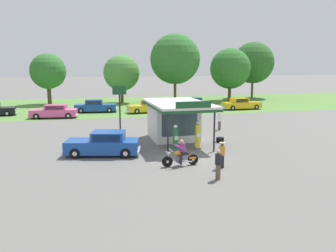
{
  "coord_description": "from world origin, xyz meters",
  "views": [
    {
      "loc": [
        -6.54,
        -20.59,
        5.94
      ],
      "look_at": [
        -0.31,
        3.98,
        1.4
      ],
      "focal_mm": 37.0,
      "sensor_mm": 36.0,
      "label": 1
    }
  ],
  "objects_px": {
    "gas_pump_nearside": "(176,139)",
    "parked_car_back_row_centre": "(241,104)",
    "parked_car_back_row_centre_right": "(193,104)",
    "parked_car_back_row_left": "(95,106)",
    "parked_car_back_row_centre_left": "(148,107)",
    "roadside_pole_sign": "(120,102)",
    "motorcycle_with_rider": "(181,155)",
    "gas_pump_offside": "(198,136)",
    "bystander_standing_back_lot": "(218,164)",
    "parked_car_second_row_spare": "(54,112)",
    "spare_tire_stack": "(220,140)",
    "bystander_strolling_foreground": "(220,121)",
    "bystander_chatting_near_pumps": "(222,154)",
    "featured_classic_sedan": "(104,144)"
  },
  "relations": [
    {
      "from": "parked_car_back_row_left",
      "to": "bystander_standing_back_lot",
      "type": "distance_m",
      "value": 28.32
    },
    {
      "from": "spare_tire_stack",
      "to": "parked_car_second_row_spare",
      "type": "bearing_deg",
      "value": 129.69
    },
    {
      "from": "parked_car_back_row_centre",
      "to": "spare_tire_stack",
      "type": "relative_size",
      "value": 8.84
    },
    {
      "from": "featured_classic_sedan",
      "to": "parked_car_back_row_left",
      "type": "relative_size",
      "value": 0.96
    },
    {
      "from": "parked_car_second_row_spare",
      "to": "parked_car_back_row_centre",
      "type": "xyz_separation_m",
      "value": [
        23.68,
        1.8,
        -0.0
      ]
    },
    {
      "from": "parked_car_back_row_centre",
      "to": "parked_car_back_row_centre_right",
      "type": "distance_m",
      "value": 6.44
    },
    {
      "from": "bystander_strolling_foreground",
      "to": "spare_tire_stack",
      "type": "relative_size",
      "value": 2.67
    },
    {
      "from": "parked_car_second_row_spare",
      "to": "bystander_strolling_foreground",
      "type": "bearing_deg",
      "value": -36.59
    },
    {
      "from": "gas_pump_nearside",
      "to": "roadside_pole_sign",
      "type": "relative_size",
      "value": 0.43
    },
    {
      "from": "parked_car_second_row_spare",
      "to": "bystander_standing_back_lot",
      "type": "bearing_deg",
      "value": -68.06
    },
    {
      "from": "motorcycle_with_rider",
      "to": "bystander_standing_back_lot",
      "type": "xyz_separation_m",
      "value": [
        1.18,
        -2.86,
        0.18
      ]
    },
    {
      "from": "gas_pump_nearside",
      "to": "parked_car_back_row_centre",
      "type": "xyz_separation_m",
      "value": [
        14.44,
        19.38,
        -0.14
      ]
    },
    {
      "from": "bystander_chatting_near_pumps",
      "to": "roadside_pole_sign",
      "type": "height_order",
      "value": "roadside_pole_sign"
    },
    {
      "from": "featured_classic_sedan",
      "to": "parked_car_back_row_left",
      "type": "xyz_separation_m",
      "value": [
        0.41,
        21.39,
        -0.02
      ]
    },
    {
      "from": "parked_car_back_row_centre",
      "to": "parked_car_back_row_centre_left",
      "type": "bearing_deg",
      "value": 179.97
    },
    {
      "from": "parked_car_back_row_centre",
      "to": "roadside_pole_sign",
      "type": "relative_size",
      "value": 1.25
    },
    {
      "from": "parked_car_back_row_centre_left",
      "to": "roadside_pole_sign",
      "type": "xyz_separation_m",
      "value": [
        -5.06,
        -14.5,
        2.26
      ]
    },
    {
      "from": "parked_car_back_row_centre",
      "to": "bystander_standing_back_lot",
      "type": "bearing_deg",
      "value": -118.27
    },
    {
      "from": "gas_pump_nearside",
      "to": "parked_car_back_row_centre_left",
      "type": "relative_size",
      "value": 0.35
    },
    {
      "from": "motorcycle_with_rider",
      "to": "parked_car_back_row_centre_left",
      "type": "bearing_deg",
      "value": 83.91
    },
    {
      "from": "bystander_standing_back_lot",
      "to": "roadside_pole_sign",
      "type": "distance_m",
      "value": 12.25
    },
    {
      "from": "parked_car_back_row_left",
      "to": "parked_car_back_row_centre",
      "type": "relative_size",
      "value": 1.02
    },
    {
      "from": "parked_car_back_row_left",
      "to": "spare_tire_stack",
      "type": "xyz_separation_m",
      "value": [
        8.56,
        -19.7,
        -0.53
      ]
    },
    {
      "from": "parked_car_back_row_centre_right",
      "to": "bystander_strolling_foreground",
      "type": "bearing_deg",
      "value": -99.06
    },
    {
      "from": "parked_car_back_row_centre",
      "to": "roadside_pole_sign",
      "type": "xyz_separation_m",
      "value": [
        -17.73,
        -14.49,
        2.25
      ]
    },
    {
      "from": "parked_car_back_row_centre_left",
      "to": "bystander_standing_back_lot",
      "type": "relative_size",
      "value": 3.22
    },
    {
      "from": "parked_car_back_row_left",
      "to": "parked_car_back_row_centre_right",
      "type": "distance_m",
      "value": 12.85
    },
    {
      "from": "gas_pump_nearside",
      "to": "gas_pump_offside",
      "type": "relative_size",
      "value": 0.9
    },
    {
      "from": "bystander_strolling_foreground",
      "to": "spare_tire_stack",
      "type": "distance_m",
      "value": 5.13
    },
    {
      "from": "gas_pump_nearside",
      "to": "parked_car_back_row_left",
      "type": "height_order",
      "value": "gas_pump_nearside"
    },
    {
      "from": "parked_car_back_row_centre_right",
      "to": "bystander_standing_back_lot",
      "type": "height_order",
      "value": "bystander_standing_back_lot"
    },
    {
      "from": "motorcycle_with_rider",
      "to": "parked_car_back_row_centre_left",
      "type": "relative_size",
      "value": 0.44
    },
    {
      "from": "parked_car_second_row_spare",
      "to": "parked_car_back_row_centre",
      "type": "bearing_deg",
      "value": 4.36
    },
    {
      "from": "parked_car_back_row_centre_left",
      "to": "bystander_strolling_foreground",
      "type": "distance_m",
      "value": 13.71
    },
    {
      "from": "parked_car_back_row_centre_left",
      "to": "parked_car_back_row_left",
      "type": "relative_size",
      "value": 0.95
    },
    {
      "from": "motorcycle_with_rider",
      "to": "bystander_standing_back_lot",
      "type": "bearing_deg",
      "value": -67.69
    },
    {
      "from": "parked_car_second_row_spare",
      "to": "bystander_standing_back_lot",
      "type": "height_order",
      "value": "bystander_standing_back_lot"
    },
    {
      "from": "gas_pump_offside",
      "to": "parked_car_second_row_spare",
      "type": "relative_size",
      "value": 0.38
    },
    {
      "from": "gas_pump_nearside",
      "to": "parked_car_back_row_centre",
      "type": "height_order",
      "value": "gas_pump_nearside"
    },
    {
      "from": "parked_car_second_row_spare",
      "to": "bystander_standing_back_lot",
      "type": "distance_m",
      "value": 26.03
    },
    {
      "from": "parked_car_back_row_centre_left",
      "to": "parked_car_back_row_centre_right",
      "type": "xyz_separation_m",
      "value": [
        6.54,
        1.96,
        0.02
      ]
    },
    {
      "from": "bystander_standing_back_lot",
      "to": "spare_tire_stack",
      "type": "height_order",
      "value": "bystander_standing_back_lot"
    },
    {
      "from": "parked_car_back_row_left",
      "to": "roadside_pole_sign",
      "type": "xyz_separation_m",
      "value": [
        1.25,
        -16.41,
        2.23
      ]
    },
    {
      "from": "parked_car_back_row_centre",
      "to": "spare_tire_stack",
      "type": "bearing_deg",
      "value": -120.39
    },
    {
      "from": "parked_car_back_row_centre",
      "to": "bystander_strolling_foreground",
      "type": "height_order",
      "value": "bystander_strolling_foreground"
    },
    {
      "from": "bystander_standing_back_lot",
      "to": "spare_tire_stack",
      "type": "bearing_deg",
      "value": 66.65
    },
    {
      "from": "parked_car_second_row_spare",
      "to": "bystander_strolling_foreground",
      "type": "relative_size",
      "value": 3.34
    },
    {
      "from": "parked_car_back_row_centre",
      "to": "gas_pump_offside",
      "type": "bearing_deg",
      "value": -123.45
    },
    {
      "from": "gas_pump_nearside",
      "to": "roadside_pole_sign",
      "type": "xyz_separation_m",
      "value": [
        -3.29,
        4.88,
        2.12
      ]
    },
    {
      "from": "parked_car_back_row_left",
      "to": "parked_car_second_row_spare",
      "type": "height_order",
      "value": "parked_car_back_row_left"
    }
  ]
}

